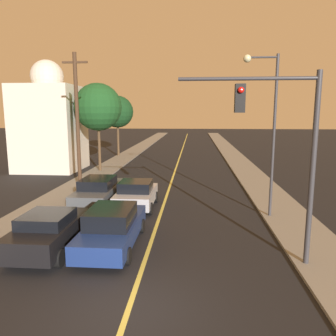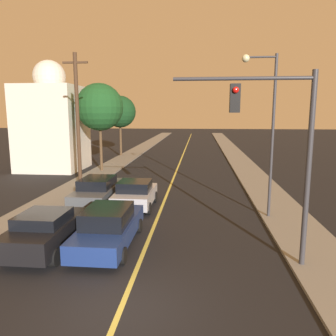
# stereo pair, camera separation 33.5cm
# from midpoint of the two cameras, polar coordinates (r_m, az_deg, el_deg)

# --- Properties ---
(ground_plane) EXTENTS (200.00, 200.00, 0.00)m
(ground_plane) POSITION_cam_midpoint_polar(r_m,az_deg,el_deg) (9.48, -7.24, -23.40)
(ground_plane) COLOR black
(road_surface) EXTENTS (10.23, 80.00, 0.01)m
(road_surface) POSITION_cam_midpoint_polar(r_m,az_deg,el_deg) (44.08, 3.07, 2.88)
(road_surface) COLOR black
(road_surface) RESTS_ON ground
(sidewalk_left) EXTENTS (2.50, 80.00, 0.12)m
(sidewalk_left) POSITION_cam_midpoint_polar(r_m,az_deg,el_deg) (44.79, -5.11, 3.03)
(sidewalk_left) COLOR gray
(sidewalk_left) RESTS_ON ground
(sidewalk_right) EXTENTS (2.50, 80.00, 0.12)m
(sidewalk_right) POSITION_cam_midpoint_polar(r_m,az_deg,el_deg) (44.27, 11.34, 2.80)
(sidewalk_right) COLOR gray
(sidewalk_right) RESTS_ON ground
(car_near_lane_front) EXTENTS (1.97, 4.92, 1.60)m
(car_near_lane_front) POSITION_cam_midpoint_polar(r_m,az_deg,el_deg) (13.06, -9.52, -10.04)
(car_near_lane_front) COLOR navy
(car_near_lane_front) RESTS_ON ground
(car_near_lane_second) EXTENTS (2.04, 3.80, 1.52)m
(car_near_lane_second) POSITION_cam_midpoint_polar(r_m,az_deg,el_deg) (17.97, -5.20, -4.54)
(car_near_lane_second) COLOR #A5A8B2
(car_near_lane_second) RESTS_ON ground
(car_outer_lane_front) EXTENTS (1.98, 4.09, 1.52)m
(car_outer_lane_front) POSITION_cam_midpoint_polar(r_m,az_deg,el_deg) (13.27, -19.80, -10.17)
(car_outer_lane_front) COLOR black
(car_outer_lane_front) RESTS_ON ground
(car_outer_lane_second) EXTENTS (2.04, 5.06, 1.54)m
(car_outer_lane_second) POSITION_cam_midpoint_polar(r_m,az_deg,el_deg) (19.08, -11.53, -3.79)
(car_outer_lane_second) COLOR #474C51
(car_outer_lane_second) RESTS_ON ground
(traffic_signal_mast) EXTENTS (4.46, 0.42, 6.34)m
(traffic_signal_mast) POSITION_cam_midpoint_polar(r_m,az_deg,el_deg) (11.11, 19.56, 5.10)
(traffic_signal_mast) COLOR #333338
(traffic_signal_mast) RESTS_ON ground
(streetlamp_right) EXTENTS (1.64, 0.36, 7.71)m
(streetlamp_right) POSITION_cam_midpoint_polar(r_m,az_deg,el_deg) (16.32, 17.27, 8.60)
(streetlamp_right) COLOR #333338
(streetlamp_right) RESTS_ON ground
(utility_pole_left) EXTENTS (1.60, 0.24, 8.70)m
(utility_pole_left) POSITION_cam_midpoint_polar(r_m,az_deg,el_deg) (21.73, -15.01, 7.91)
(utility_pole_left) COLOR #422D1E
(utility_pole_left) RESTS_ON ground
(tree_left_near) EXTENTS (4.04, 4.04, 7.54)m
(tree_left_near) POSITION_cam_midpoint_polar(r_m,az_deg,el_deg) (29.11, -11.50, 10.34)
(tree_left_near) COLOR #4C3823
(tree_left_near) RESTS_ON ground
(tree_left_far) EXTENTS (3.71, 3.71, 7.02)m
(tree_left_far) POSITION_cam_midpoint_polar(r_m,az_deg,el_deg) (39.36, -8.12, 9.66)
(tree_left_far) COLOR #4C3823
(tree_left_far) RESTS_ON ground
(domed_building_left) EXTENTS (5.28, 5.28, 9.71)m
(domed_building_left) POSITION_cam_midpoint_polar(r_m,az_deg,el_deg) (31.49, -19.25, 7.34)
(domed_building_left) COLOR beige
(domed_building_left) RESTS_ON ground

